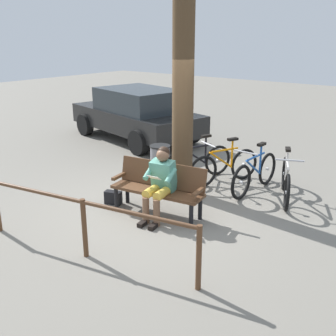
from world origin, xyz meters
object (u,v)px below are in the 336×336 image
(litter_bin, at_px, (160,164))
(handbag, at_px, (113,198))
(parked_car, at_px, (137,113))
(bicycle_purple, at_px, (198,163))
(bicycle_orange, at_px, (286,181))
(bicycle_green, at_px, (255,174))
(bicycle_red, at_px, (224,167))
(tree_trunk, at_px, (183,97))
(bench, at_px, (159,185))
(person_reading, at_px, (160,180))

(litter_bin, bearing_deg, handbag, 92.54)
(handbag, relative_size, parked_car, 0.07)
(litter_bin, height_order, bicycle_purple, bicycle_purple)
(handbag, relative_size, bicycle_orange, 0.19)
(handbag, distance_m, bicycle_green, 2.74)
(litter_bin, bearing_deg, bicycle_red, -146.12)
(bicycle_red, bearing_deg, tree_trunk, 0.83)
(bench, height_order, person_reading, person_reading)
(person_reading, distance_m, bicycle_purple, 2.05)
(person_reading, bearing_deg, handbag, -4.64)
(tree_trunk, bearing_deg, bicycle_red, -112.79)
(litter_bin, xyz_separation_m, parked_car, (2.74, -2.33, 0.38))
(bench, distance_m, person_reading, 0.25)
(litter_bin, bearing_deg, tree_trunk, 164.58)
(person_reading, xyz_separation_m, bicycle_purple, (0.56, -1.95, -0.31))
(bicycle_purple, bearing_deg, bicycle_green, 115.22)
(handbag, distance_m, litter_bin, 1.44)
(bicycle_purple, distance_m, parked_car, 3.71)
(tree_trunk, bearing_deg, handbag, 62.62)
(person_reading, relative_size, bicycle_red, 0.77)
(bench, distance_m, handbag, 1.00)
(bicycle_green, relative_size, parked_car, 0.37)
(bicycle_orange, bearing_deg, bicycle_purple, -112.41)
(bicycle_orange, bearing_deg, person_reading, -57.85)
(bench, relative_size, handbag, 5.52)
(tree_trunk, distance_m, bicycle_green, 2.05)
(parked_car, bearing_deg, bicycle_orange, 174.46)
(bicycle_orange, bearing_deg, handbag, -72.87)
(handbag, height_order, tree_trunk, tree_trunk)
(bench, height_order, parked_car, parked_car)
(bicycle_orange, distance_m, parked_car, 5.41)
(bicycle_purple, relative_size, parked_car, 0.35)
(bench, distance_m, bicycle_green, 2.07)
(bicycle_green, xyz_separation_m, bicycle_red, (0.70, -0.02, 0.00))
(bench, bearing_deg, bicycle_red, -103.27)
(handbag, relative_size, bicycle_red, 0.19)
(person_reading, distance_m, bicycle_orange, 2.44)
(handbag, bearing_deg, tree_trunk, -117.38)
(bicycle_red, relative_size, bicycle_purple, 0.98)
(person_reading, relative_size, litter_bin, 1.55)
(litter_bin, height_order, bicycle_red, bicycle_red)
(handbag, bearing_deg, parked_car, -53.15)
(bicycle_purple, xyz_separation_m, parked_car, (3.27, -1.71, 0.41))
(person_reading, bearing_deg, bicycle_purple, -83.20)
(bicycle_green, bearing_deg, handbag, -36.60)
(handbag, distance_m, bicycle_purple, 2.10)
(tree_trunk, relative_size, bicycle_red, 2.36)
(bench, xyz_separation_m, litter_bin, (0.95, -1.19, -0.12))
(person_reading, xyz_separation_m, handbag, (1.03, 0.08, -0.54))
(litter_bin, relative_size, bicycle_red, 0.50)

